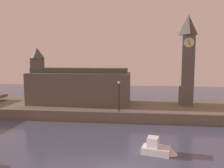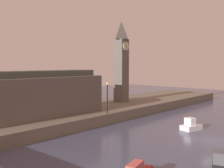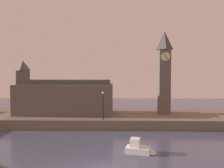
{
  "view_description": "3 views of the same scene",
  "coord_description": "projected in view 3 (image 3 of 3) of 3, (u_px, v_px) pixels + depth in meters",
  "views": [
    {
      "loc": [
        1.38,
        -16.4,
        8.84
      ],
      "look_at": [
        -2.13,
        14.13,
        5.5
      ],
      "focal_mm": 35.84,
      "sensor_mm": 36.0,
      "label": 1
    },
    {
      "loc": [
        -29.6,
        -11.35,
        8.44
      ],
      "look_at": [
        1.3,
        16.0,
        5.39
      ],
      "focal_mm": 44.7,
      "sensor_mm": 36.0,
      "label": 2
    },
    {
      "loc": [
        0.96,
        -20.71,
        8.59
      ],
      "look_at": [
        0.14,
        15.14,
        6.96
      ],
      "focal_mm": 37.54,
      "sensor_mm": 36.0,
      "label": 3
    }
  ],
  "objects": [
    {
      "name": "far_embankment",
      "position": [
        112.0,
        118.0,
        41.04
      ],
      "size": [
        70.0,
        12.0,
        1.5
      ],
      "primitive_type": "cube",
      "color": "#6B6051",
      "rests_on": "ground"
    },
    {
      "name": "streetlamp",
      "position": [
        103.0,
        102.0,
        35.56
      ],
      "size": [
        0.36,
        0.36,
        4.33
      ],
      "color": "black",
      "rests_on": "far_embankment"
    },
    {
      "name": "boat_ferry_white",
      "position": [
        141.0,
        148.0,
        25.23
      ],
      "size": [
        3.6,
        2.14,
        1.6
      ],
      "color": "silver",
      "rests_on": "ground"
    },
    {
      "name": "clock_tower",
      "position": [
        164.0,
        71.0,
        41.23
      ],
      "size": [
        2.17,
        2.22,
        14.47
      ],
      "color": "#5B544C",
      "rests_on": "far_embankment"
    },
    {
      "name": "parliament_hall",
      "position": [
        63.0,
        97.0,
        41.21
      ],
      "size": [
        16.74,
        6.35,
        9.36
      ],
      "color": "#5B544C",
      "rests_on": "far_embankment"
    }
  ]
}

